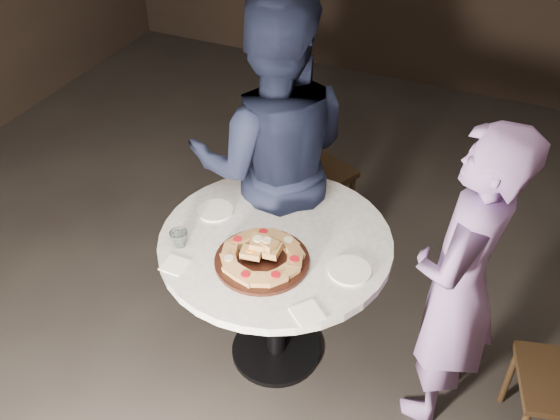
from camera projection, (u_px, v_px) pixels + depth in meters
name	position (u px, v px, depth m)	size (l,w,h in m)	color
floor	(260.00, 368.00, 3.25)	(7.00, 7.00, 0.00)	black
table	(276.00, 262.00, 2.93)	(1.39, 1.39, 0.80)	black
serving_board	(262.00, 261.00, 2.71)	(0.42, 0.42, 0.02)	black
focaccia_pile	(262.00, 254.00, 2.69)	(0.37, 0.37, 0.10)	#A97841
plate_left	(215.00, 210.00, 2.99)	(0.17, 0.17, 0.01)	white
plate_right	(350.00, 270.00, 2.67)	(0.19, 0.19, 0.01)	white
water_glass	(179.00, 239.00, 2.78)	(0.08, 0.08, 0.08)	silver
napkin_near	(175.00, 265.00, 2.70)	(0.10, 0.10, 0.01)	white
napkin_far	(307.00, 313.00, 2.48)	(0.11, 0.11, 0.01)	white
chair_far	(303.00, 170.00, 3.78)	(0.55, 0.56, 0.88)	black
diner_navy	(273.00, 162.00, 3.16)	(0.86, 0.67, 1.78)	black
diner_teal	(458.00, 285.00, 2.63)	(0.57, 0.37, 1.57)	#7E65A4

